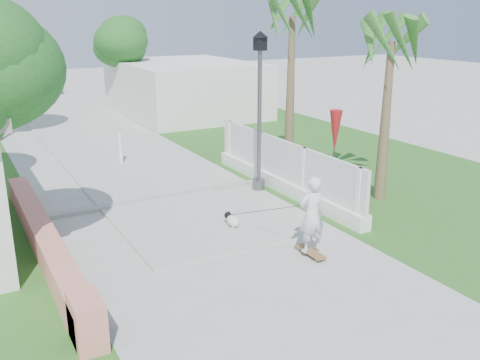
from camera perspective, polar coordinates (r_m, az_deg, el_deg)
ground at (r=9.82m, az=3.97°, el=-12.39°), size 90.00×90.00×0.00m
path_strip at (r=27.96m, az=-18.93°, el=6.38°), size 3.20×36.00×0.06m
curb at (r=14.75m, az=-8.73°, el=-1.96°), size 6.50×0.25×0.10m
grass_right at (r=19.73m, az=8.52°, el=2.83°), size 8.00×20.00×0.01m
pink_wall at (r=11.69m, az=-19.85°, el=-6.69°), size 0.45×8.20×0.80m
lattice_fence at (r=15.21m, az=4.60°, el=0.74°), size 0.35×7.00×1.50m
building_right at (r=27.55m, az=-5.91°, el=9.75°), size 6.00×8.00×2.60m
street_lamp at (r=14.94m, az=2.10°, el=7.89°), size 0.44×0.44×4.44m
bollard at (r=18.32m, az=-12.63°, el=3.35°), size 0.14×0.14×1.09m
patio_umbrella at (r=15.35m, az=10.12°, el=5.08°), size 0.36×0.36×2.30m
tree_path_right at (r=28.28m, az=-13.03°, el=14.07°), size 3.00×3.00×4.79m
palm_far at (r=16.51m, az=5.58°, el=15.89°), size 1.80×1.80×5.30m
palm_near at (r=14.48m, az=15.81°, el=13.07°), size 1.80×1.80×4.70m
skateboarder at (r=11.58m, az=3.84°, el=-3.42°), size 1.04×2.70×1.74m
dog at (r=12.63m, az=-0.86°, el=-4.31°), size 0.31×0.57×0.39m
parked_car at (r=36.24m, az=-21.78°, el=9.48°), size 4.44×2.46×1.43m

